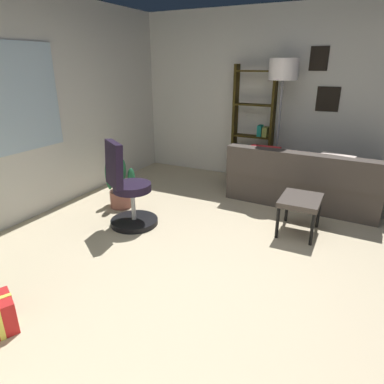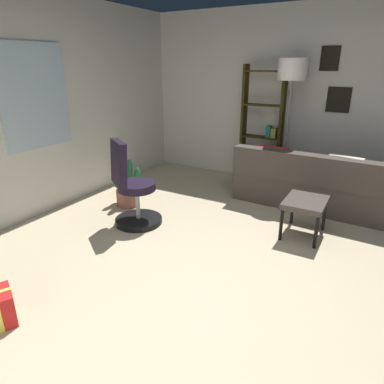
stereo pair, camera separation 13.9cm
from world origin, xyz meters
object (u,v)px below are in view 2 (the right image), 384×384
(couch, at_px, (323,183))
(floor_lamp, at_px, (292,78))
(footstool, at_px, (305,205))
(bookshelf, at_px, (262,134))
(potted_plant, at_px, (126,186))
(office_chair, at_px, (132,193))

(couch, height_order, floor_lamp, floor_lamp)
(couch, bearing_deg, footstool, -179.95)
(footstool, height_order, floor_lamp, floor_lamp)
(couch, distance_m, bookshelf, 1.24)
(footstool, relative_size, potted_plant, 0.81)
(footstool, relative_size, office_chair, 0.52)
(bookshelf, distance_m, floor_lamp, 0.97)
(floor_lamp, height_order, potted_plant, floor_lamp)
(potted_plant, bearing_deg, floor_lamp, -47.23)
(couch, xyz_separation_m, potted_plant, (-1.39, 2.29, -0.01))
(couch, relative_size, potted_plant, 3.09)
(couch, distance_m, office_chair, 2.58)
(couch, xyz_separation_m, floor_lamp, (0.17, 0.60, 1.35))
(office_chair, bearing_deg, potted_plant, 47.62)
(office_chair, height_order, potted_plant, office_chair)
(footstool, bearing_deg, office_chair, 111.32)
(bookshelf, xyz_separation_m, floor_lamp, (-0.24, -0.44, 0.83))
(bookshelf, height_order, potted_plant, bookshelf)
(footstool, bearing_deg, bookshelf, 34.32)
(footstool, distance_m, floor_lamp, 1.90)
(office_chair, xyz_separation_m, potted_plant, (0.44, 0.48, -0.13))
(office_chair, bearing_deg, floor_lamp, -31.25)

